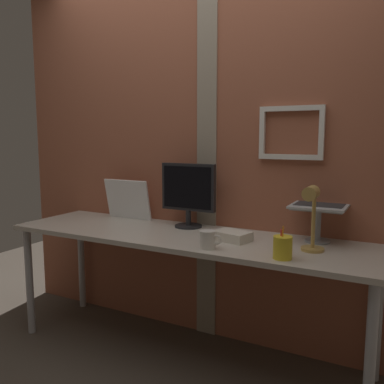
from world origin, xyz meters
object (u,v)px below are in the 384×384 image
desk_lamp (312,212)px  whiteboard_panel (128,199)px  pen_cup (283,247)px  laptop (321,195)px  monitor (188,191)px  coffee_mug (208,239)px

desk_lamp → whiteboard_panel: bearing=168.4°
desk_lamp → pen_cup: 0.25m
pen_cup → whiteboard_panel: bearing=160.7°
whiteboard_panel → desk_lamp: size_ratio=1.04×
laptop → monitor: bearing=-175.2°
whiteboard_panel → coffee_mug: whiteboard_panel is taller
whiteboard_panel → pen_cup: whiteboard_panel is taller
monitor → pen_cup: monitor is taller
monitor → pen_cup: 0.87m
desk_lamp → pen_cup: (-0.10, -0.16, -0.16)m
laptop → pen_cup: (-0.09, -0.48, -0.20)m
laptop → coffee_mug: bearing=-135.7°
desk_lamp → coffee_mug: (-0.50, -0.16, -0.17)m
monitor → desk_lamp: (0.85, -0.25, -0.02)m
desk_lamp → pen_cup: desk_lamp is taller
whiteboard_panel → pen_cup: 1.34m
laptop → whiteboard_panel: size_ratio=0.83×
monitor → coffee_mug: monitor is taller
monitor → desk_lamp: bearing=-16.4°
pen_cup → coffee_mug: 0.40m
monitor → laptop: 0.84m
pen_cup → coffee_mug: size_ratio=1.33×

